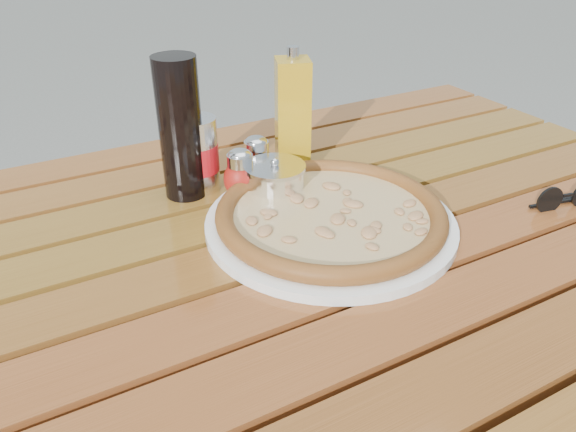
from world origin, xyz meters
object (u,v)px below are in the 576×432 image
oregano_shaker (257,161)px  sunglasses (566,198)px  dark_bottle (180,129)px  olive_oil_cruet (293,115)px  pizza (331,214)px  soda_can (198,155)px  pepper_shaker (241,174)px  table (295,285)px  parmesan_tin (275,182)px  plate (330,223)px

oregano_shaker → sunglasses: (0.37, -0.31, -0.02)m
dark_bottle → olive_oil_cruet: (0.20, 0.00, -0.01)m
pizza → dark_bottle: dark_bottle is taller
soda_can → sunglasses: soda_can is taller
pepper_shaker → sunglasses: 0.50m
table → parmesan_tin: parmesan_tin is taller
pizza → soda_can: size_ratio=3.46×
sunglasses → olive_oil_cruet: bearing=144.1°
plate → pepper_shaker: pepper_shaker is taller
table → pepper_shaker: pepper_shaker is taller
pepper_shaker → olive_oil_cruet: size_ratio=0.39×
pizza → olive_oil_cruet: olive_oil_cruet is taller
table → soda_can: size_ratio=11.67×
pizza → soda_can: soda_can is taller
table → plate: plate is taller
pepper_shaker → parmesan_tin: pepper_shaker is taller
parmesan_tin → sunglasses: parmesan_tin is taller
oregano_shaker → soda_can: 0.10m
table → pizza: bearing=6.9°
plate → olive_oil_cruet: bearing=75.7°
dark_bottle → soda_can: bearing=16.2°
parmesan_tin → sunglasses: bearing=-32.1°
pizza → oregano_shaker: bearing=98.3°
plate → pizza: size_ratio=0.87×
soda_can → pepper_shaker: bearing=-51.8°
oregano_shaker → dark_bottle: dark_bottle is taller
pizza → soda_can: 0.24m
oregano_shaker → soda_can: soda_can is taller
table → oregano_shaker: 0.23m
oregano_shaker → dark_bottle: bearing=171.9°
pizza → sunglasses: bearing=-19.4°
table → plate: 0.10m
table → plate: (0.06, 0.01, 0.08)m
plate → pizza: pizza is taller
plate → olive_oil_cruet: size_ratio=1.71×
parmesan_tin → oregano_shaker: bearing=87.5°
oregano_shaker → parmesan_tin: (-0.00, -0.07, -0.01)m
soda_can → olive_oil_cruet: size_ratio=0.57×
sunglasses → pizza: bearing=172.5°
plate → sunglasses: size_ratio=3.23×
pepper_shaker → dark_bottle: bearing=144.6°
pepper_shaker → table: bearing=-86.6°
sunglasses → parmesan_tin: bearing=159.9°
oregano_shaker → table: bearing=-100.6°
plate → parmesan_tin: size_ratio=3.58×
pizza → parmesan_tin: 0.12m
dark_bottle → soda_can: 0.06m
dark_bottle → sunglasses: size_ratio=1.98×
dark_bottle → pizza: bearing=-54.1°
olive_oil_cruet → sunglasses: olive_oil_cruet is taller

